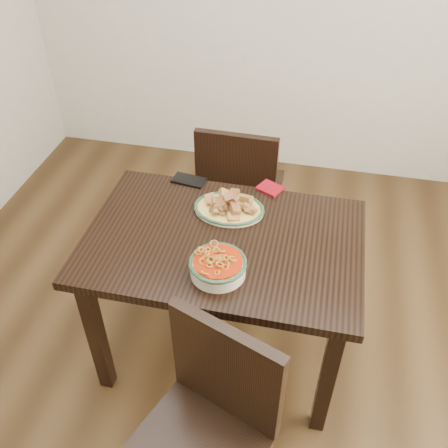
% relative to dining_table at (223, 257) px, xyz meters
% --- Properties ---
extents(floor, '(3.50, 3.50, 0.00)m').
position_rel_dining_table_xyz_m(floor, '(0.03, 0.00, -0.64)').
color(floor, '#332210').
rests_on(floor, ground).
extents(dining_table, '(1.14, 0.76, 0.75)m').
position_rel_dining_table_xyz_m(dining_table, '(0.00, 0.00, 0.00)').
color(dining_table, black).
rests_on(dining_table, ground).
extents(chair_far, '(0.43, 0.43, 0.89)m').
position_rel_dining_table_xyz_m(chair_far, '(-0.06, 0.70, -0.14)').
color(chair_far, black).
rests_on(chair_far, ground).
extents(chair_near, '(0.54, 0.54, 0.89)m').
position_rel_dining_table_xyz_m(chair_near, '(0.09, -0.65, -0.14)').
color(chair_near, black).
rests_on(chair_near, ground).
extents(fish_plate, '(0.30, 0.24, 0.11)m').
position_rel_dining_table_xyz_m(fish_plate, '(-0.01, 0.18, 0.15)').
color(fish_plate, beige).
rests_on(fish_plate, dining_table).
extents(noodle_bowl, '(0.22, 0.22, 0.08)m').
position_rel_dining_table_xyz_m(noodle_bowl, '(0.02, -0.20, 0.15)').
color(noodle_bowl, beige).
rests_on(noodle_bowl, dining_table).
extents(smartphone, '(0.16, 0.10, 0.01)m').
position_rel_dining_table_xyz_m(smartphone, '(-0.24, 0.36, 0.11)').
color(smartphone, black).
rests_on(smartphone, dining_table).
extents(napkin, '(0.13, 0.13, 0.01)m').
position_rel_dining_table_xyz_m(napkin, '(0.14, 0.38, 0.11)').
color(napkin, maroon).
rests_on(napkin, dining_table).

